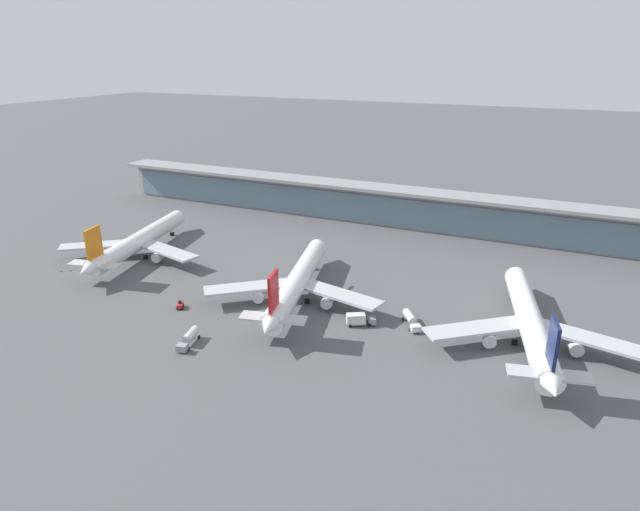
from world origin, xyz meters
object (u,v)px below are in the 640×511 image
(service_truck_on_taxiway_grey, at_px, (359,319))
(airliner_centre_stand, at_px, (297,282))
(safety_cone_bravo, at_px, (70,270))
(service_truck_under_wing_yellow, at_px, (109,248))
(airliner_left_stand, at_px, (138,241))
(airliner_right_stand, at_px, (530,322))
(service_truck_mid_apron_grey, at_px, (189,338))
(service_truck_by_tail_white, at_px, (411,319))
(service_truck_at_far_stand_olive, at_px, (342,296))
(service_truck_near_nose_red, at_px, (180,305))
(safety_cone_alpha, at_px, (61,271))

(service_truck_on_taxiway_grey, bearing_deg, airliner_centre_stand, 162.09)
(safety_cone_bravo, bearing_deg, service_truck_under_wing_yellow, 93.98)
(airliner_left_stand, bearing_deg, service_truck_on_taxiway_grey, -9.94)
(airliner_centre_stand, relative_size, airliner_right_stand, 1.00)
(airliner_left_stand, relative_size, service_truck_mid_apron_grey, 7.15)
(airliner_left_stand, xyz_separation_m, airliner_right_stand, (123.08, -6.15, 0.00))
(service_truck_by_tail_white, height_order, safety_cone_bravo, service_truck_by_tail_white)
(service_truck_under_wing_yellow, xyz_separation_m, service_truck_at_far_stand_olive, (86.06, -0.90, -0.88))
(safety_cone_bravo, bearing_deg, service_truck_near_nose_red, -8.19)
(service_truck_mid_apron_grey, xyz_separation_m, safety_cone_bravo, (-62.31, 21.48, -1.39))
(service_truck_under_wing_yellow, distance_m, service_truck_at_far_stand_olive, 86.07)
(airliner_left_stand, height_order, airliner_centre_stand, same)
(airliner_centre_stand, xyz_separation_m, safety_cone_bravo, (-73.96, -10.91, -5.05))
(service_truck_mid_apron_grey, height_order, safety_cone_bravo, service_truck_mid_apron_grey)
(airliner_right_stand, distance_m, service_truck_on_taxiway_grey, 40.27)
(service_truck_on_taxiway_grey, height_order, safety_cone_alpha, service_truck_on_taxiway_grey)
(airliner_right_stand, relative_size, service_truck_under_wing_yellow, 9.21)
(service_truck_on_taxiway_grey, bearing_deg, service_truck_mid_apron_grey, -141.75)
(airliner_right_stand, xyz_separation_m, safety_cone_bravo, (-134.01, -12.72, -5.05))
(service_truck_mid_apron_grey, bearing_deg, service_truck_under_wing_yellow, 148.28)
(service_truck_mid_apron_grey, xyz_separation_m, safety_cone_alpha, (-64.33, 19.68, -1.39))
(airliner_centre_stand, xyz_separation_m, service_truck_on_taxiway_grey, (20.87, -6.75, -3.68))
(airliner_right_stand, height_order, safety_cone_bravo, airliner_right_stand)
(airliner_left_stand, xyz_separation_m, airliner_centre_stand, (63.03, -7.96, 0.00))
(safety_cone_alpha, bearing_deg, airliner_right_stand, 6.09)
(airliner_centre_stand, bearing_deg, service_truck_near_nose_red, -145.45)
(safety_cone_alpha, bearing_deg, airliner_centre_stand, 9.50)
(service_truck_on_taxiway_grey, bearing_deg, service_truck_near_nose_red, -166.67)
(airliner_right_stand, height_order, service_truck_under_wing_yellow, airliner_right_stand)
(service_truck_on_taxiway_grey, distance_m, safety_cone_bravo, 94.94)
(airliner_centre_stand, height_order, service_truck_on_taxiway_grey, airliner_centre_stand)
(airliner_centre_stand, relative_size, service_truck_by_tail_white, 7.54)
(airliner_right_stand, xyz_separation_m, service_truck_near_nose_red, (-85.94, -19.64, -4.49))
(airliner_left_stand, xyz_separation_m, service_truck_near_nose_red, (37.14, -25.78, -4.49))
(service_truck_by_tail_white, bearing_deg, service_truck_at_far_stand_olive, 161.45)
(service_truck_under_wing_yellow, height_order, service_truck_by_tail_white, service_truck_under_wing_yellow)
(airliner_right_stand, bearing_deg, airliner_centre_stand, -178.27)
(service_truck_near_nose_red, relative_size, safety_cone_bravo, 4.76)
(airliner_centre_stand, bearing_deg, service_truck_mid_apron_grey, -109.79)
(safety_cone_alpha, bearing_deg, airliner_left_stand, 57.92)
(airliner_right_stand, xyz_separation_m, service_truck_on_taxiway_grey, (-39.18, -8.56, -3.68))
(airliner_centre_stand, distance_m, airliner_right_stand, 60.08)
(service_truck_by_tail_white, xyz_separation_m, safety_cone_bravo, (-106.63, -9.58, -1.39))
(airliner_right_stand, distance_m, service_truck_under_wing_yellow, 135.40)
(service_truck_near_nose_red, distance_m, service_truck_under_wing_yellow, 55.16)
(service_truck_at_far_stand_olive, relative_size, safety_cone_alpha, 9.62)
(airliner_left_stand, relative_size, safety_cone_bravo, 90.76)
(airliner_centre_stand, height_order, service_truck_by_tail_white, airliner_centre_stand)
(airliner_left_stand, relative_size, service_truck_near_nose_red, 19.09)
(safety_cone_bravo, bearing_deg, safety_cone_alpha, -138.32)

